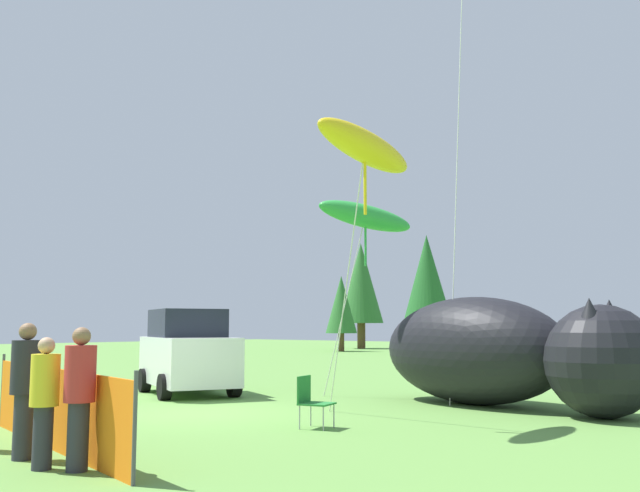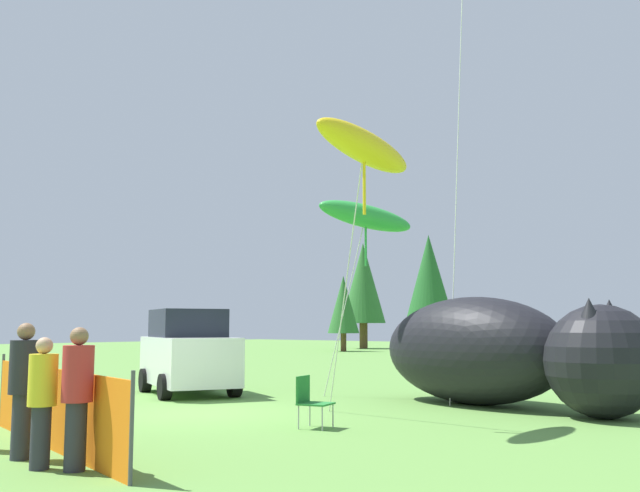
{
  "view_description": "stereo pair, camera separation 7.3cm",
  "coord_description": "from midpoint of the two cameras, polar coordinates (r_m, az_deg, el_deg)",
  "views": [
    {
      "loc": [
        11.82,
        -9.65,
        1.8
      ],
      "look_at": [
        0.75,
        3.19,
        3.71
      ],
      "focal_mm": 40.0,
      "sensor_mm": 36.0,
      "label": 1
    },
    {
      "loc": [
        11.87,
        -9.6,
        1.8
      ],
      "look_at": [
        0.75,
        3.19,
        3.71
      ],
      "focal_mm": 40.0,
      "sensor_mm": 36.0,
      "label": 2
    }
  ],
  "objects": [
    {
      "name": "spectator_in_grey_shirt",
      "position": [
        9.67,
        -18.64,
        -11.0
      ],
      "size": [
        0.39,
        0.39,
        1.79
      ],
      "color": "#2D2D38",
      "rests_on": "ground"
    },
    {
      "name": "safety_fence",
      "position": [
        11.54,
        -20.49,
        -12.07
      ],
      "size": [
        6.01,
        1.34,
        1.3
      ],
      "rotation": [
        0.0,
        0.0,
        -0.21
      ],
      "color": "orange",
      "rests_on": "ground"
    },
    {
      "name": "spectator_in_green_shirt",
      "position": [
        10.75,
        -22.43,
        -10.19
      ],
      "size": [
        0.4,
        0.4,
        1.85
      ],
      "color": "#2D2D38",
      "rests_on": "ground"
    },
    {
      "name": "ground_plane",
      "position": [
        15.37,
        -10.1,
        -13.08
      ],
      "size": [
        120.0,
        120.0,
        0.0
      ],
      "primitive_type": "plane",
      "color": "#609342"
    },
    {
      "name": "kite_yellow_hero",
      "position": [
        13.65,
        3.69,
        7.87
      ],
      "size": [
        2.39,
        2.64,
        5.74
      ],
      "color": "silver",
      "rests_on": "ground"
    },
    {
      "name": "horizon_tree_west",
      "position": [
        58.48,
        3.51,
        -2.99
      ],
      "size": [
        3.62,
        3.62,
        8.63
      ],
      "color": "brown",
      "rests_on": "ground"
    },
    {
      "name": "horizon_tree_northeast",
      "position": [
        51.84,
        1.92,
        -4.72
      ],
      "size": [
        2.29,
        2.29,
        5.46
      ],
      "color": "brown",
      "rests_on": "ground"
    },
    {
      "name": "folding_chair",
      "position": [
        13.01,
        -0.62,
        -12.08
      ],
      "size": [
        0.67,
        0.67,
        0.92
      ],
      "rotation": [
        0.0,
        0.0,
        0.28
      ],
      "color": "#267F33",
      "rests_on": "ground"
    },
    {
      "name": "parked_car",
      "position": [
        19.59,
        -10.38,
        -8.4
      ],
      "size": [
        4.26,
        3.24,
        2.25
      ],
      "rotation": [
        0.0,
        0.0,
        -0.42
      ],
      "color": "white",
      "rests_on": "ground"
    },
    {
      "name": "inflatable_cat",
      "position": [
        16.7,
        14.3,
        -8.48
      ],
      "size": [
        7.05,
        3.51,
        2.49
      ],
      "rotation": [
        0.0,
        0.0,
        -0.2
      ],
      "color": "black",
      "rests_on": "ground"
    },
    {
      "name": "kite_green_fish",
      "position": [
        18.6,
        3.77,
        2.36
      ],
      "size": [
        2.06,
        2.55,
        5.25
      ],
      "color": "silver",
      "rests_on": "ground"
    },
    {
      "name": "spectator_in_white_shirt",
      "position": [
        9.94,
        -21.13,
        -11.18
      ],
      "size": [
        0.36,
        0.36,
        1.66
      ],
      "color": "#2D2D38",
      "rests_on": "ground"
    },
    {
      "name": "horizon_tree_mid",
      "position": [
        49.38,
        8.77,
        -2.69
      ],
      "size": [
        3.38,
        3.38,
        8.08
      ],
      "color": "brown",
      "rests_on": "ground"
    }
  ]
}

